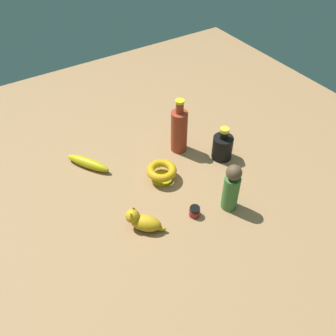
{
  "coord_description": "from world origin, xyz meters",
  "views": [
    {
      "loc": [
        0.79,
        -0.5,
        0.94
      ],
      "look_at": [
        0.0,
        0.0,
        0.06
      ],
      "focal_mm": 39.15,
      "sensor_mm": 36.0,
      "label": 1
    }
  ],
  "objects_px": {
    "cat_figurine": "(143,221)",
    "nail_polish_jar": "(195,211)",
    "banana": "(88,163)",
    "bottle_tall": "(179,130)",
    "person_figure_adult": "(231,188)",
    "bowl": "(162,172)",
    "bottle_short": "(222,146)"
  },
  "relations": [
    {
      "from": "banana",
      "to": "person_figure_adult",
      "type": "xyz_separation_m",
      "value": [
        0.43,
        0.32,
        0.07
      ]
    },
    {
      "from": "nail_polish_jar",
      "to": "person_figure_adult",
      "type": "height_order",
      "value": "person_figure_adult"
    },
    {
      "from": "nail_polish_jar",
      "to": "bottle_short",
      "type": "bearing_deg",
      "value": 125.22
    },
    {
      "from": "bowl",
      "to": "bottle_short",
      "type": "relative_size",
      "value": 0.79
    },
    {
      "from": "cat_figurine",
      "to": "person_figure_adult",
      "type": "distance_m",
      "value": 0.3
    },
    {
      "from": "banana",
      "to": "bottle_short",
      "type": "height_order",
      "value": "bottle_short"
    },
    {
      "from": "bottle_tall",
      "to": "bottle_short",
      "type": "bearing_deg",
      "value": 41.22
    },
    {
      "from": "cat_figurine",
      "to": "person_figure_adult",
      "type": "relative_size",
      "value": 0.59
    },
    {
      "from": "bottle_short",
      "to": "cat_figurine",
      "type": "bearing_deg",
      "value": -72.33
    },
    {
      "from": "person_figure_adult",
      "to": "nail_polish_jar",
      "type": "bearing_deg",
      "value": -104.1
    },
    {
      "from": "cat_figurine",
      "to": "bottle_short",
      "type": "xyz_separation_m",
      "value": [
        -0.14,
        0.43,
        0.02
      ]
    },
    {
      "from": "cat_figurine",
      "to": "bottle_tall",
      "type": "bearing_deg",
      "value": 130.16
    },
    {
      "from": "bowl",
      "to": "banana",
      "type": "relative_size",
      "value": 0.59
    },
    {
      "from": "bottle_tall",
      "to": "nail_polish_jar",
      "type": "distance_m",
      "value": 0.35
    },
    {
      "from": "person_figure_adult",
      "to": "bottle_short",
      "type": "bearing_deg",
      "value": 147.01
    },
    {
      "from": "cat_figurine",
      "to": "bottle_short",
      "type": "relative_size",
      "value": 0.79
    },
    {
      "from": "nail_polish_jar",
      "to": "person_figure_adult",
      "type": "bearing_deg",
      "value": 75.9
    },
    {
      "from": "bottle_tall",
      "to": "bottle_short",
      "type": "relative_size",
      "value": 1.65
    },
    {
      "from": "bowl",
      "to": "nail_polish_jar",
      "type": "xyz_separation_m",
      "value": [
        0.2,
        0.0,
        -0.02
      ]
    },
    {
      "from": "bowl",
      "to": "banana",
      "type": "xyz_separation_m",
      "value": [
        -0.2,
        -0.2,
        -0.02
      ]
    },
    {
      "from": "bottle_tall",
      "to": "nail_polish_jar",
      "type": "xyz_separation_m",
      "value": [
        0.31,
        -0.14,
        -0.08
      ]
    },
    {
      "from": "cat_figurine",
      "to": "banana",
      "type": "xyz_separation_m",
      "value": [
        -0.36,
        -0.03,
        -0.01
      ]
    },
    {
      "from": "cat_figurine",
      "to": "person_figure_adult",
      "type": "xyz_separation_m",
      "value": [
        0.08,
        0.29,
        0.06
      ]
    },
    {
      "from": "bowl",
      "to": "person_figure_adult",
      "type": "height_order",
      "value": "person_figure_adult"
    },
    {
      "from": "bottle_tall",
      "to": "banana",
      "type": "bearing_deg",
      "value": -105.33
    },
    {
      "from": "cat_figurine",
      "to": "nail_polish_jar",
      "type": "xyz_separation_m",
      "value": [
        0.05,
        0.17,
        -0.02
      ]
    },
    {
      "from": "person_figure_adult",
      "to": "bottle_tall",
      "type": "bearing_deg",
      "value": 175.89
    },
    {
      "from": "bowl",
      "to": "nail_polish_jar",
      "type": "relative_size",
      "value": 2.95
    },
    {
      "from": "bottle_tall",
      "to": "person_figure_adult",
      "type": "xyz_separation_m",
      "value": [
        0.34,
        -0.02,
        -0.0
      ]
    },
    {
      "from": "bowl",
      "to": "cat_figurine",
      "type": "relative_size",
      "value": 1.0
    },
    {
      "from": "bowl",
      "to": "nail_polish_jar",
      "type": "bearing_deg",
      "value": 0.53
    },
    {
      "from": "banana",
      "to": "bottle_tall",
      "type": "bearing_deg",
      "value": 42.68
    }
  ]
}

